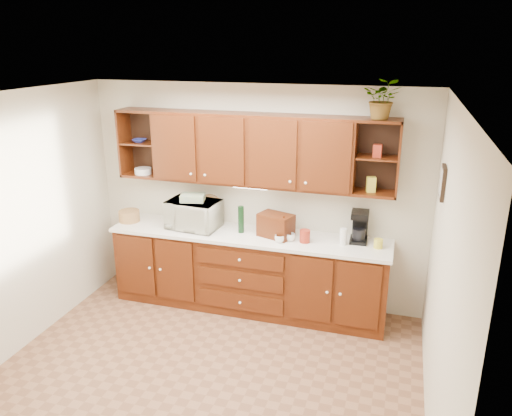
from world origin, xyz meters
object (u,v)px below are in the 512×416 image
Objects in this scene: bread_box at (276,225)px; potted_plant at (383,99)px; microwave at (193,214)px; coffee_maker at (360,227)px.

bread_box is 0.93× the size of potted_plant.
microwave is 2.48m from potted_plant.
microwave is 1.58× the size of bread_box.
coffee_maker is (1.91, 0.13, 0.00)m from microwave.
potted_plant is (1.05, 0.10, 1.42)m from bread_box.
potted_plant reaches higher than microwave.
coffee_maker is (0.91, 0.13, 0.04)m from bread_box.
bread_box is at bearing -174.67° from potted_plant.
coffee_maker reaches higher than bread_box.
microwave is at bearing -177.15° from potted_plant.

